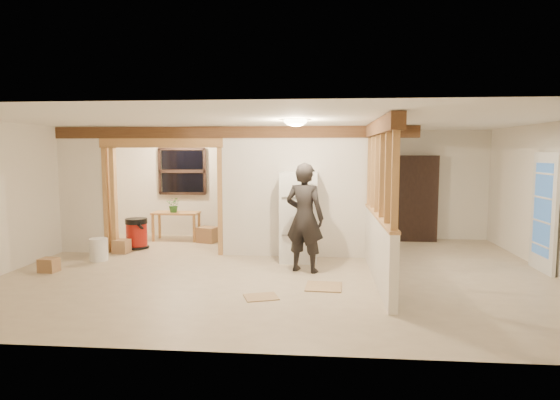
# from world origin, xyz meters

# --- Properties ---
(floor) EXTENTS (9.00, 6.50, 0.01)m
(floor) POSITION_xyz_m (0.00, 0.00, -0.01)
(floor) COLOR #C9B595
(floor) RESTS_ON ground
(ceiling) EXTENTS (9.00, 6.50, 0.01)m
(ceiling) POSITION_xyz_m (0.00, 0.00, 2.50)
(ceiling) COLOR white
(wall_back) EXTENTS (9.00, 0.01, 2.50)m
(wall_back) POSITION_xyz_m (0.00, 3.25, 1.25)
(wall_back) COLOR silver
(wall_back) RESTS_ON floor
(wall_front) EXTENTS (9.00, 0.01, 2.50)m
(wall_front) POSITION_xyz_m (0.00, -3.25, 1.25)
(wall_front) COLOR silver
(wall_front) RESTS_ON floor
(wall_left) EXTENTS (0.01, 6.50, 2.50)m
(wall_left) POSITION_xyz_m (-4.50, 0.00, 1.25)
(wall_left) COLOR silver
(wall_left) RESTS_ON floor
(partition_left_stub) EXTENTS (0.90, 0.12, 2.50)m
(partition_left_stub) POSITION_xyz_m (-4.05, 1.20, 1.25)
(partition_left_stub) COLOR white
(partition_left_stub) RESTS_ON floor
(partition_center) EXTENTS (2.80, 0.12, 2.50)m
(partition_center) POSITION_xyz_m (0.20, 1.20, 1.25)
(partition_center) COLOR white
(partition_center) RESTS_ON floor
(doorway_frame) EXTENTS (2.46, 0.14, 2.20)m
(doorway_frame) POSITION_xyz_m (-2.40, 1.20, 1.10)
(doorway_frame) COLOR tan
(doorway_frame) RESTS_ON floor
(header_beam_back) EXTENTS (7.00, 0.18, 0.22)m
(header_beam_back) POSITION_xyz_m (-1.00, 1.20, 2.38)
(header_beam_back) COLOR brown
(header_beam_back) RESTS_ON ceiling
(header_beam_right) EXTENTS (0.18, 3.30, 0.22)m
(header_beam_right) POSITION_xyz_m (1.60, -0.40, 2.38)
(header_beam_right) COLOR brown
(header_beam_right) RESTS_ON ceiling
(pony_wall) EXTENTS (0.12, 3.20, 1.00)m
(pony_wall) POSITION_xyz_m (1.60, -0.40, 0.50)
(pony_wall) COLOR white
(pony_wall) RESTS_ON floor
(stud_partition) EXTENTS (0.14, 3.20, 1.32)m
(stud_partition) POSITION_xyz_m (1.60, -0.40, 1.66)
(stud_partition) COLOR tan
(stud_partition) RESTS_ON pony_wall
(window_back) EXTENTS (1.12, 0.10, 1.10)m
(window_back) POSITION_xyz_m (-2.60, 3.17, 1.55)
(window_back) COLOR black
(window_back) RESTS_ON wall_back
(french_door) EXTENTS (0.12, 0.86, 2.00)m
(french_door) POSITION_xyz_m (4.42, 0.40, 1.00)
(french_door) COLOR white
(french_door) RESTS_ON floor
(ceiling_dome_main) EXTENTS (0.36, 0.36, 0.16)m
(ceiling_dome_main) POSITION_xyz_m (0.30, -0.50, 2.48)
(ceiling_dome_main) COLOR #FFEABF
(ceiling_dome_main) RESTS_ON ceiling
(ceiling_dome_util) EXTENTS (0.32, 0.32, 0.14)m
(ceiling_dome_util) POSITION_xyz_m (-2.50, 2.30, 2.48)
(ceiling_dome_util) COLOR #FFEABF
(ceiling_dome_util) RESTS_ON ceiling
(hanging_bulb) EXTENTS (0.07, 0.07, 0.07)m
(hanging_bulb) POSITION_xyz_m (-2.00, 1.60, 2.18)
(hanging_bulb) COLOR #FFD88C
(hanging_bulb) RESTS_ON ceiling
(refrigerator) EXTENTS (0.68, 0.66, 1.64)m
(refrigerator) POSITION_xyz_m (0.30, 0.81, 0.82)
(refrigerator) COLOR white
(refrigerator) RESTS_ON floor
(woman) EXTENTS (0.78, 0.65, 1.83)m
(woman) POSITION_xyz_m (0.43, 0.03, 0.92)
(woman) COLOR black
(woman) RESTS_ON floor
(work_table) EXTENTS (1.03, 0.52, 0.65)m
(work_table) POSITION_xyz_m (-2.58, 2.59, 0.32)
(work_table) COLOR tan
(work_table) RESTS_ON floor
(potted_plant) EXTENTS (0.34, 0.30, 0.34)m
(potted_plant) POSITION_xyz_m (-2.60, 2.52, 0.82)
(potted_plant) COLOR #315A27
(potted_plant) RESTS_ON work_table
(shop_vac) EXTENTS (0.53, 0.53, 0.64)m
(shop_vac) POSITION_xyz_m (-3.12, 1.61, 0.32)
(shop_vac) COLOR #9D170F
(shop_vac) RESTS_ON floor
(bookshelf) EXTENTS (0.97, 0.32, 1.93)m
(bookshelf) POSITION_xyz_m (2.81, 3.02, 0.97)
(bookshelf) COLOR black
(bookshelf) RESTS_ON floor
(bucket) EXTENTS (0.41, 0.41, 0.42)m
(bucket) POSITION_xyz_m (-3.40, 0.48, 0.21)
(bucket) COLOR white
(bucket) RESTS_ON floor
(box_util_a) EXTENTS (0.49, 0.45, 0.34)m
(box_util_a) POSITION_xyz_m (-1.81, 2.40, 0.17)
(box_util_a) COLOR #A2774E
(box_util_a) RESTS_ON floor
(box_util_b) EXTENTS (0.30, 0.30, 0.27)m
(box_util_b) POSITION_xyz_m (-3.26, 1.17, 0.13)
(box_util_b) COLOR #A2774E
(box_util_b) RESTS_ON floor
(box_front) EXTENTS (0.31, 0.26, 0.23)m
(box_front) POSITION_xyz_m (-3.84, -0.38, 0.12)
(box_front) COLOR #A2774E
(box_front) RESTS_ON floor
(floor_panel_near) EXTENTS (0.56, 0.56, 0.02)m
(floor_panel_near) POSITION_xyz_m (0.75, -0.88, 0.01)
(floor_panel_near) COLOR tan
(floor_panel_near) RESTS_ON floor
(floor_panel_far) EXTENTS (0.54, 0.49, 0.01)m
(floor_panel_far) POSITION_xyz_m (-0.12, -1.45, 0.01)
(floor_panel_far) COLOR tan
(floor_panel_far) RESTS_ON floor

